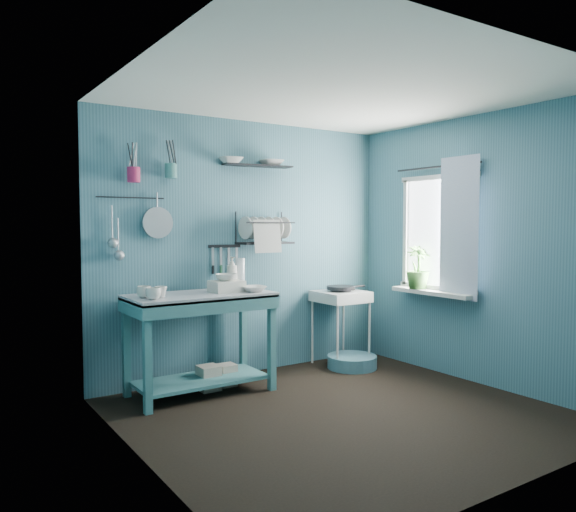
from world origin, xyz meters
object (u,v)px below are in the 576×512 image
soap_bottle (232,272)px  potted_plant (418,267)px  mug_right (144,292)px  utensil_cup_teal (171,171)px  work_counter (201,344)px  wash_tub (227,286)px  colander (158,223)px  mug_mid (161,292)px  hotplate_stand (341,328)px  floor_basin (352,362)px  mug_left (153,294)px  frying_pan (341,288)px  storage_tin_large (209,378)px  dish_rack (265,228)px  water_bottle (240,273)px  utensil_cup_magenta (134,175)px  storage_tin_small (227,375)px

soap_bottle → potted_plant: 1.90m
mug_right → utensil_cup_teal: 1.14m
utensil_cup_teal → work_counter: bearing=-67.1°
wash_tub → colander: colander is taller
mug_mid → colander: size_ratio=0.36×
soap_bottle → colander: (-0.67, 0.14, 0.47)m
hotplate_stand → mug_right: bearing=179.9°
hotplate_stand → potted_plant: bearing=-51.7°
floor_basin → colander: bearing=167.9°
mug_mid → mug_left: bearing=-135.0°
frying_pan → wash_tub: bearing=-174.5°
mug_mid → wash_tub: bearing=3.6°
hotplate_stand → storage_tin_large: (-1.57, -0.07, -0.28)m
colander → hotplate_stand: bearing=-6.6°
mug_right → floor_basin: size_ratio=0.24×
mug_right → colander: bearing=53.5°
wash_tub → dish_rack: (0.57, 0.28, 0.52)m
work_counter → mug_right: (-0.50, 0.00, 0.49)m
mug_left → water_bottle: bearing=20.8°
mug_mid → utensil_cup_magenta: 1.05m
utensil_cup_teal → water_bottle: bearing=-7.8°
frying_pan → storage_tin_small: frying_pan is taller
utensil_cup_teal → colander: size_ratio=0.46×
hotplate_stand → floor_basin: hotplate_stand is taller
dish_rack → storage_tin_large: size_ratio=2.50×
mug_left → mug_right: same height
mug_mid → floor_basin: size_ratio=0.20×
soap_bottle → water_bottle: 0.10m
frying_pan → floor_basin: frying_pan is taller
utensil_cup_magenta → soap_bottle: bearing=-7.0°
dish_rack → colander: bearing=167.4°
mug_mid → mug_right: 0.13m
mug_right → hotplate_stand: size_ratio=0.16×
soap_bottle → work_counter: bearing=-154.5°
mug_left → colander: bearing=65.1°
mug_mid → wash_tub: wash_tub is taller
frying_pan → colander: size_ratio=1.07×
soap_bottle → dish_rack: 0.58m
mug_left → soap_bottle: 0.97m
frying_pan → colander: 2.05m
mug_left → potted_plant: bearing=-6.7°
mug_right → frying_pan: 2.18m
water_bottle → hotplate_stand: size_ratio=0.36×
wash_tub → colander: size_ratio=1.00×
mug_right → frying_pan: size_ratio=0.41×
dish_rack → colander: colander is taller
storage_tin_large → utensil_cup_magenta: bearing=155.5°
wash_tub → dish_rack: bearing=26.0°
frying_pan → utensil_cup_teal: utensil_cup_teal is taller
mug_mid → frying_pan: bearing=4.9°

